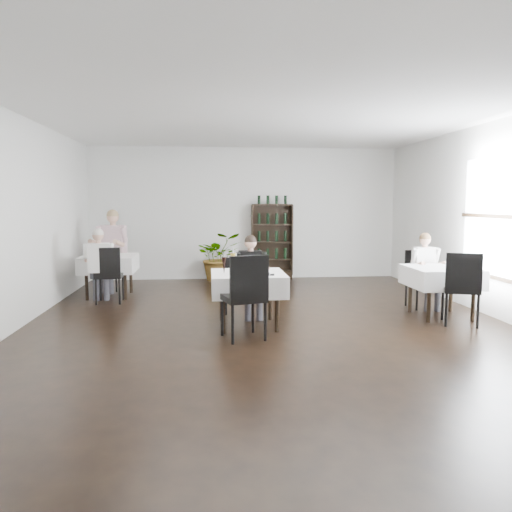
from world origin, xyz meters
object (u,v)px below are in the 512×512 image
(main_table, at_px, (248,283))
(potted_tree, at_px, (219,257))
(wine_shelf, at_px, (272,242))
(diner_main, at_px, (251,270))

(main_table, xyz_separation_m, potted_tree, (-0.31, 4.20, -0.08))
(wine_shelf, xyz_separation_m, diner_main, (-0.81, -3.75, -0.11))
(main_table, bearing_deg, wine_shelf, 78.22)
(wine_shelf, height_order, diner_main, wine_shelf)
(wine_shelf, relative_size, potted_tree, 1.61)
(wine_shelf, distance_m, potted_tree, 1.26)
(main_table, distance_m, potted_tree, 4.21)
(wine_shelf, xyz_separation_m, potted_tree, (-1.21, -0.11, -0.30))
(wine_shelf, distance_m, diner_main, 3.84)
(wine_shelf, relative_size, diner_main, 1.39)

